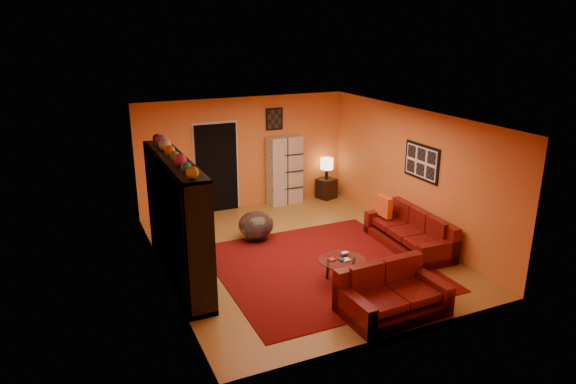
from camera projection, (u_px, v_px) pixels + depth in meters
name	position (u px, v px, depth m)	size (l,w,h in m)	color
floor	(300.00, 253.00, 9.75)	(6.00, 6.00, 0.00)	olive
ceiling	(301.00, 117.00, 8.95)	(6.00, 6.00, 0.00)	white
wall_back	(245.00, 153.00, 11.96)	(6.00, 6.00, 0.00)	orange
wall_front	(398.00, 250.00, 6.75)	(6.00, 6.00, 0.00)	orange
wall_left	(162.00, 207.00, 8.38)	(6.00, 6.00, 0.00)	orange
wall_right	(412.00, 173.00, 10.33)	(6.00, 6.00, 0.00)	orange
rug	(321.00, 267.00, 9.18)	(3.60, 3.60, 0.01)	#4E0909
doorway	(217.00, 168.00, 11.73)	(0.95, 0.10, 2.04)	black
wall_art_right	(422.00, 162.00, 9.97)	(0.03, 1.00, 0.70)	black
wall_art_back	(274.00, 119.00, 12.00)	(0.42, 0.03, 0.52)	black
entertainment_unit	(177.00, 219.00, 8.54)	(0.45, 3.00, 2.10)	black
tv	(179.00, 221.00, 8.61)	(0.13, 0.99, 0.57)	black
sofa	(412.00, 233.00, 9.97)	(0.92, 2.05, 0.85)	#500B0A
loveseat	(390.00, 294.00, 7.71)	(1.59, 0.99, 0.85)	#500B0A
throw_pillow	(384.00, 206.00, 10.41)	(0.12, 0.42, 0.42)	#F2521A
coffee_table	(342.00, 262.00, 8.57)	(0.80, 0.80, 0.40)	silver
storage_cabinet	(285.00, 170.00, 12.29)	(0.82, 0.37, 1.65)	beige
bowl_chair	(256.00, 225.00, 10.29)	(0.71, 0.71, 0.58)	black
side_table	(326.00, 188.00, 12.84)	(0.40, 0.40, 0.50)	black
table_lamp	(327.00, 164.00, 12.65)	(0.32, 0.32, 0.53)	black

